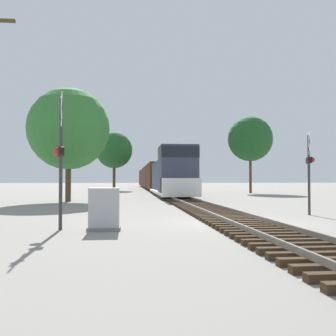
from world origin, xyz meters
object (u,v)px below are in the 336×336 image
crossing_signal_near (60,154)px  tree_mid_background (250,139)px  freight_train (153,177)px  tree_deep_background (114,150)px  crossing_signal_far (310,164)px  relay_cabinet (104,210)px  tree_far_right (69,129)px

crossing_signal_near → tree_mid_background: (17.44, 34.63, 4.29)m
freight_train → tree_mid_background: 25.52m
tree_deep_background → freight_train: bearing=52.4°
tree_mid_background → crossing_signal_near: bearing=-116.7°
crossing_signal_far → tree_deep_background: size_ratio=0.43×
crossing_signal_near → relay_cabinet: (1.48, -0.30, -1.83)m
relay_cabinet → tree_mid_background: bearing=65.5°
tree_far_right → tree_deep_background: (2.29, 31.23, 0.73)m
relay_cabinet → crossing_signal_far: bearing=27.2°
crossing_signal_near → freight_train: bearing=161.4°
relay_cabinet → tree_deep_background: bearing=91.9°
relay_cabinet → tree_far_right: bearing=102.3°
freight_train → tree_deep_background: bearing=-127.6°
freight_train → crossing_signal_near: (-6.44, -57.18, 0.42)m
crossing_signal_far → tree_far_right: (-13.23, 12.94, 3.18)m
freight_train → tree_far_right: (-8.83, -39.73, 3.50)m
crossing_signal_far → tree_deep_background: tree_deep_background is taller
crossing_signal_near → tree_mid_background: tree_mid_background is taller
crossing_signal_near → crossing_signal_far: size_ratio=1.15×
crossing_signal_far → relay_cabinet: 10.66m
tree_deep_background → tree_far_right: bearing=-94.2°
crossing_signal_far → tree_mid_background: tree_mid_background is taller
freight_train → tree_far_right: 40.85m
freight_train → crossing_signal_far: 52.85m
relay_cabinet → tree_mid_background: size_ratio=0.15×
freight_train → crossing_signal_near: 57.54m
freight_train → crossing_signal_near: bearing=-96.4°
tree_far_right → tree_mid_background: tree_mid_background is taller
crossing_signal_near → tree_deep_background: size_ratio=0.50×
crossing_signal_far → tree_far_right: 18.77m
tree_far_right → tree_mid_background: (19.83, 17.18, 1.21)m
tree_far_right → tree_deep_background: 31.32m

